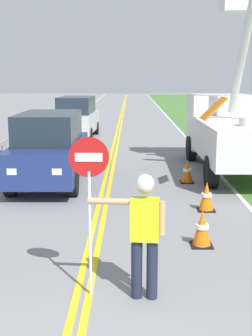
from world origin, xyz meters
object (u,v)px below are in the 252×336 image
object	(u,v)px
stop_sign_paddle	(89,181)
traffic_cone_tail	(187,172)
oncoming_suv_nearest	(50,148)
flagger_worker	(144,229)
utility_bucket_truck	(230,128)
oncoming_suv_second	(77,117)
traffic_cone_lead	(202,229)
traffic_cone_mid	(207,197)

from	to	relation	value
stop_sign_paddle	traffic_cone_tail	xyz separation A→B (m)	(2.28, 7.15, -1.37)
oncoming_suv_nearest	traffic_cone_tail	size ratio (longest dim) A/B	6.60
flagger_worker	utility_bucket_truck	bearing A→B (deg)	70.98
flagger_worker	stop_sign_paddle	distance (m)	1.02
stop_sign_paddle	oncoming_suv_second	distance (m)	17.36
traffic_cone_lead	traffic_cone_mid	world-z (taller)	same
traffic_cone_lead	traffic_cone_mid	size ratio (longest dim) A/B	1.00
flagger_worker	oncoming_suv_nearest	size ratio (longest dim) A/B	0.40
stop_sign_paddle	oncoming_suv_nearest	bearing A→B (deg)	104.43
flagger_worker	stop_sign_paddle	size ratio (longest dim) A/B	0.78
stop_sign_paddle	traffic_cone_mid	world-z (taller)	stop_sign_paddle
oncoming_suv_second	traffic_cone_mid	world-z (taller)	oncoming_suv_second
utility_bucket_truck	traffic_cone_lead	world-z (taller)	utility_bucket_truck
utility_bucket_truck	oncoming_suv_second	bearing A→B (deg)	126.83
oncoming_suv_second	traffic_cone_lead	bearing A→B (deg)	-74.89
flagger_worker	traffic_cone_tail	bearing A→B (deg)	78.18
oncoming_suv_nearest	utility_bucket_truck	bearing A→B (deg)	20.15
oncoming_suv_second	flagger_worker	bearing A→B (deg)	-80.28
stop_sign_paddle	traffic_cone_mid	distance (m)	5.07
traffic_cone_mid	traffic_cone_tail	distance (m)	2.90
oncoming_suv_second	traffic_cone_tail	xyz separation A→B (m)	(4.47, -10.05, -0.72)
stop_sign_paddle	utility_bucket_truck	bearing A→B (deg)	66.63
traffic_cone_tail	utility_bucket_truck	bearing A→B (deg)	49.27
traffic_cone_tail	stop_sign_paddle	bearing A→B (deg)	-107.66
utility_bucket_truck	oncoming_suv_nearest	xyz separation A→B (m)	(-5.70, -2.09, -0.37)
flagger_worker	traffic_cone_tail	world-z (taller)	flagger_worker
utility_bucket_truck	traffic_cone_tail	xyz separation A→B (m)	(-1.63, -1.90, -1.09)
utility_bucket_truck	oncoming_suv_second	distance (m)	10.19
flagger_worker	utility_bucket_truck	xyz separation A→B (m)	(3.15, 9.13, 0.38)
traffic_cone_lead	oncoming_suv_nearest	bearing A→B (deg)	126.64
oncoming_suv_nearest	oncoming_suv_second	size ratio (longest dim) A/B	0.99
oncoming_suv_nearest	traffic_cone_lead	distance (m)	6.26
utility_bucket_truck	traffic_cone_lead	distance (m)	7.44
utility_bucket_truck	oncoming_suv_nearest	bearing A→B (deg)	-159.85
traffic_cone_lead	traffic_cone_tail	distance (m)	5.20
traffic_cone_lead	traffic_cone_tail	xyz separation A→B (m)	(0.36, 5.18, 0.00)
stop_sign_paddle	oncoming_suv_nearest	distance (m)	7.22
stop_sign_paddle	utility_bucket_truck	xyz separation A→B (m)	(3.91, 9.05, -0.28)
utility_bucket_truck	oncoming_suv_second	size ratio (longest dim) A/B	1.46
stop_sign_paddle	traffic_cone_tail	bearing A→B (deg)	72.34
stop_sign_paddle	traffic_cone_tail	size ratio (longest dim) A/B	3.33
oncoming_suv_second	traffic_cone_lead	distance (m)	15.80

